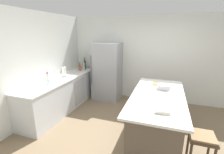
{
  "coord_description": "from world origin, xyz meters",
  "views": [
    {
      "loc": [
        0.59,
        -2.79,
        2.1
      ],
      "look_at": [
        -0.69,
        0.92,
        1.0
      ],
      "focal_mm": 25.65,
      "sensor_mm": 36.0,
      "label": 1
    }
  ],
  "objects_px": {
    "refrigerator": "(107,71)",
    "cutting_board": "(160,84)",
    "hot_sauce_bottle": "(83,66)",
    "vinegar_bottle": "(80,68)",
    "flower_vase": "(48,81)",
    "sink_faucet": "(55,74)",
    "mixing_bowl": "(164,87)",
    "wine_bottle": "(85,65)",
    "kitchen_island": "(156,116)",
    "soda_bottle": "(84,66)",
    "syrup_bottle": "(80,67)",
    "bar_stool": "(202,142)",
    "cookbook_stack": "(162,111)",
    "paper_towel_roll": "(64,72)"
  },
  "relations": [
    {
      "from": "soda_bottle",
      "to": "hot_sauce_bottle",
      "type": "bearing_deg",
      "value": 124.25
    },
    {
      "from": "flower_vase",
      "to": "syrup_bottle",
      "type": "relative_size",
      "value": 1.22
    },
    {
      "from": "sink_faucet",
      "to": "refrigerator",
      "type": "bearing_deg",
      "value": 54.12
    },
    {
      "from": "flower_vase",
      "to": "cutting_board",
      "type": "distance_m",
      "value": 2.63
    },
    {
      "from": "flower_vase",
      "to": "mixing_bowl",
      "type": "xyz_separation_m",
      "value": [
        2.6,
        0.49,
        -0.02
      ]
    },
    {
      "from": "bar_stool",
      "to": "cookbook_stack",
      "type": "bearing_deg",
      "value": -179.45
    },
    {
      "from": "bar_stool",
      "to": "flower_vase",
      "type": "xyz_separation_m",
      "value": [
        -3.21,
        0.58,
        0.46
      ]
    },
    {
      "from": "vinegar_bottle",
      "to": "flower_vase",
      "type": "bearing_deg",
      "value": -90.55
    },
    {
      "from": "hot_sauce_bottle",
      "to": "vinegar_bottle",
      "type": "distance_m",
      "value": 0.41
    },
    {
      "from": "kitchen_island",
      "to": "cutting_board",
      "type": "bearing_deg",
      "value": 90.19
    },
    {
      "from": "flower_vase",
      "to": "cookbook_stack",
      "type": "bearing_deg",
      "value": -12.65
    },
    {
      "from": "flower_vase",
      "to": "soda_bottle",
      "type": "xyz_separation_m",
      "value": [
        0.03,
        1.69,
        0.03
      ]
    },
    {
      "from": "kitchen_island",
      "to": "mixing_bowl",
      "type": "distance_m",
      "value": 0.64
    },
    {
      "from": "flower_vase",
      "to": "wine_bottle",
      "type": "xyz_separation_m",
      "value": [
        0.02,
        1.78,
        0.06
      ]
    },
    {
      "from": "sink_faucet",
      "to": "cutting_board",
      "type": "bearing_deg",
      "value": 8.28
    },
    {
      "from": "soda_bottle",
      "to": "syrup_bottle",
      "type": "distance_m",
      "value": 0.14
    },
    {
      "from": "paper_towel_roll",
      "to": "cookbook_stack",
      "type": "bearing_deg",
      "value": -26.1
    },
    {
      "from": "bar_stool",
      "to": "hot_sauce_bottle",
      "type": "bearing_deg",
      "value": 143.37
    },
    {
      "from": "refrigerator",
      "to": "hot_sauce_bottle",
      "type": "height_order",
      "value": "refrigerator"
    },
    {
      "from": "refrigerator",
      "to": "hot_sauce_bottle",
      "type": "bearing_deg",
      "value": 170.69
    },
    {
      "from": "syrup_bottle",
      "to": "hot_sauce_bottle",
      "type": "bearing_deg",
      "value": 98.38
    },
    {
      "from": "mixing_bowl",
      "to": "wine_bottle",
      "type": "bearing_deg",
      "value": 153.45
    },
    {
      "from": "kitchen_island",
      "to": "vinegar_bottle",
      "type": "distance_m",
      "value": 2.9
    },
    {
      "from": "hot_sauce_bottle",
      "to": "sink_faucet",
      "type": "bearing_deg",
      "value": -90.08
    },
    {
      "from": "soda_bottle",
      "to": "syrup_bottle",
      "type": "relative_size",
      "value": 1.26
    },
    {
      "from": "refrigerator",
      "to": "vinegar_bottle",
      "type": "xyz_separation_m",
      "value": [
        -0.83,
        -0.24,
        0.11
      ]
    },
    {
      "from": "bar_stool",
      "to": "hot_sauce_bottle",
      "type": "height_order",
      "value": "hot_sauce_bottle"
    },
    {
      "from": "mixing_bowl",
      "to": "cutting_board",
      "type": "height_order",
      "value": "mixing_bowl"
    },
    {
      "from": "soda_bottle",
      "to": "mixing_bowl",
      "type": "distance_m",
      "value": 2.84
    },
    {
      "from": "syrup_bottle",
      "to": "vinegar_bottle",
      "type": "height_order",
      "value": "vinegar_bottle"
    },
    {
      "from": "flower_vase",
      "to": "vinegar_bottle",
      "type": "bearing_deg",
      "value": 89.45
    },
    {
      "from": "kitchen_island",
      "to": "cutting_board",
      "type": "height_order",
      "value": "cutting_board"
    },
    {
      "from": "flower_vase",
      "to": "sink_faucet",
      "type": "bearing_deg",
      "value": 103.75
    },
    {
      "from": "bar_stool",
      "to": "sink_faucet",
      "type": "xyz_separation_m",
      "value": [
        -3.31,
        0.99,
        0.52
      ]
    },
    {
      "from": "soda_bottle",
      "to": "cutting_board",
      "type": "distance_m",
      "value": 2.64
    },
    {
      "from": "hot_sauce_bottle",
      "to": "syrup_bottle",
      "type": "xyz_separation_m",
      "value": [
        0.04,
        -0.3,
        0.01
      ]
    },
    {
      "from": "sink_faucet",
      "to": "syrup_bottle",
      "type": "relative_size",
      "value": 1.15
    },
    {
      "from": "soda_bottle",
      "to": "syrup_bottle",
      "type": "height_order",
      "value": "soda_bottle"
    },
    {
      "from": "hot_sauce_bottle",
      "to": "cutting_board",
      "type": "bearing_deg",
      "value": -22.58
    },
    {
      "from": "wine_bottle",
      "to": "sink_faucet",
      "type": "bearing_deg",
      "value": -95.05
    },
    {
      "from": "refrigerator",
      "to": "vinegar_bottle",
      "type": "relative_size",
      "value": 6.07
    },
    {
      "from": "kitchen_island",
      "to": "refrigerator",
      "type": "relative_size",
      "value": 1.22
    },
    {
      "from": "bar_stool",
      "to": "wine_bottle",
      "type": "bearing_deg",
      "value": 143.43
    },
    {
      "from": "flower_vase",
      "to": "soda_bottle",
      "type": "relative_size",
      "value": 0.97
    },
    {
      "from": "kitchen_island",
      "to": "cookbook_stack",
      "type": "relative_size",
      "value": 8.97
    },
    {
      "from": "vinegar_bottle",
      "to": "mixing_bowl",
      "type": "height_order",
      "value": "vinegar_bottle"
    },
    {
      "from": "refrigerator",
      "to": "cutting_board",
      "type": "height_order",
      "value": "refrigerator"
    },
    {
      "from": "hot_sauce_bottle",
      "to": "soda_bottle",
      "type": "height_order",
      "value": "soda_bottle"
    },
    {
      "from": "kitchen_island",
      "to": "syrup_bottle",
      "type": "relative_size",
      "value": 8.38
    },
    {
      "from": "paper_towel_roll",
      "to": "cutting_board",
      "type": "xyz_separation_m",
      "value": [
        2.56,
        0.07,
        -0.1
      ]
    }
  ]
}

